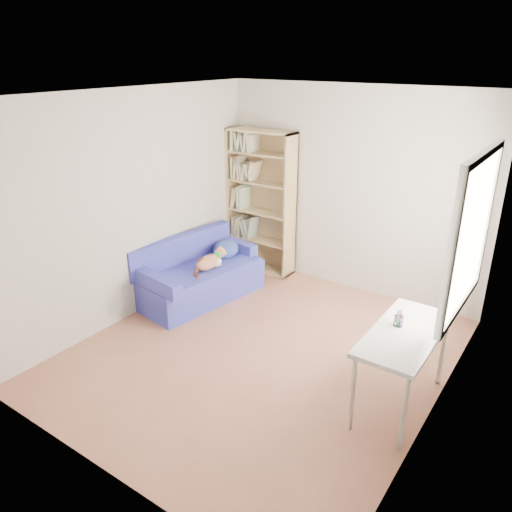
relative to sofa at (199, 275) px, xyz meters
The scene contains 6 objects.
ground 1.55m from the sofa, 24.35° to the right, with size 4.00×4.00×0.00m, color #8E5540.
room_shell 2.08m from the sofa, 21.76° to the right, with size 3.54×4.04×2.62m.
sofa is the anchor object (origin of this frame).
bookshelf 1.36m from the sofa, 83.89° to the left, with size 0.99×0.31×1.98m.
desk 2.94m from the sofa, 12.34° to the right, with size 0.53×1.15×0.75m.
pen_cup 2.86m from the sofa, 11.45° to the right, with size 0.08×0.08×0.16m.
Camera 1 is at (2.50, -3.71, 2.95)m, focal length 35.00 mm.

